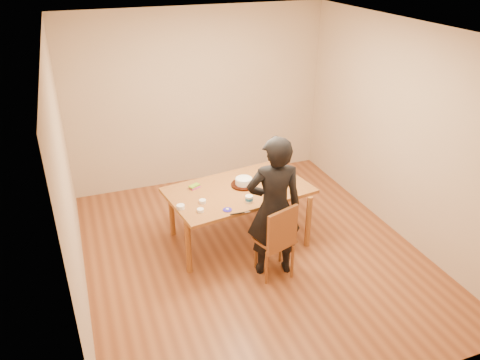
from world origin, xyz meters
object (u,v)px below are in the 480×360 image
object	(u,v)px
dining_table	(239,190)
person	(274,208)
dining_chair	(274,240)
cake	(244,181)
cake_plate	(244,185)

from	to	relation	value
dining_table	person	distance (m)	0.76
dining_chair	cake	distance (m)	0.91
dining_chair	cake_plate	bearing A→B (deg)	75.37
dining_chair	person	xyz separation A→B (m)	(0.00, 0.05, 0.40)
person	cake_plate	bearing A→B (deg)	-73.75
cake	cake_plate	bearing A→B (deg)	-104.04
dining_chair	cake_plate	distance (m)	0.90
dining_table	dining_chair	xyz separation A→B (m)	(0.15, -0.78, -0.28)
dining_table	cake_plate	size ratio (longest dim) A/B	5.37
dining_table	cake	world-z (taller)	cake
dining_table	cake_plate	distance (m)	0.12
dining_table	dining_chair	world-z (taller)	dining_table
cake_plate	cake	xyz separation A→B (m)	(0.00, 0.00, 0.05)
cake_plate	cake	bearing A→B (deg)	75.96
dining_chair	cake	world-z (taller)	cake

